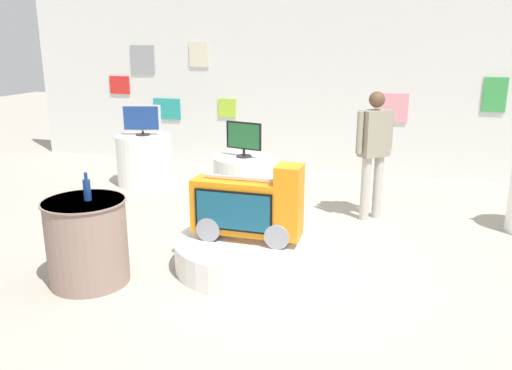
% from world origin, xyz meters
% --- Properties ---
extents(ground_plane, '(30.00, 30.00, 0.00)m').
position_xyz_m(ground_plane, '(0.00, 0.00, 0.00)').
color(ground_plane, '#A8A091').
extents(back_wall_display, '(11.87, 0.13, 3.34)m').
position_xyz_m(back_wall_display, '(-0.00, 4.27, 1.67)').
color(back_wall_display, silver).
rests_on(back_wall_display, ground).
extents(main_display_pedestal, '(1.47, 1.47, 0.29)m').
position_xyz_m(main_display_pedestal, '(-0.34, -0.00, 0.15)').
color(main_display_pedestal, white).
rests_on(main_display_pedestal, ground).
extents(novelty_firetruck_tv, '(1.11, 0.36, 0.81)m').
position_xyz_m(novelty_firetruck_tv, '(-0.32, -0.01, 0.62)').
color(novelty_firetruck_tv, gray).
rests_on(novelty_firetruck_tv, main_display_pedestal).
extents(display_pedestal_left_rear, '(0.87, 0.87, 0.80)m').
position_xyz_m(display_pedestal_left_rear, '(-2.87, 2.56, 0.40)').
color(display_pedestal_left_rear, white).
rests_on(display_pedestal_left_rear, ground).
extents(tv_on_left_rear, '(0.58, 0.22, 0.48)m').
position_xyz_m(tv_on_left_rear, '(-2.87, 2.56, 1.05)').
color(tv_on_left_rear, black).
rests_on(tv_on_left_rear, display_pedestal_left_rear).
extents(display_pedestal_center_rear, '(0.80, 0.80, 0.80)m').
position_xyz_m(display_pedestal_center_rear, '(-0.85, 1.51, 0.40)').
color(display_pedestal_center_rear, white).
rests_on(display_pedestal_center_rear, ground).
extents(tv_on_center_rear, '(0.50, 0.20, 0.45)m').
position_xyz_m(tv_on_center_rear, '(-0.85, 1.50, 1.05)').
color(tv_on_center_rear, black).
rests_on(tv_on_center_rear, display_pedestal_center_rear).
extents(side_table_round, '(0.78, 0.78, 0.82)m').
position_xyz_m(side_table_round, '(-1.68, -0.77, 0.42)').
color(side_table_round, gray).
rests_on(side_table_round, ground).
extents(bottle_on_side_table, '(0.07, 0.07, 0.27)m').
position_xyz_m(bottle_on_side_table, '(-1.65, -0.75, 0.93)').
color(bottle_on_side_table, navy).
rests_on(bottle_on_side_table, side_table_round).
extents(shopper_browsing_near_truck, '(0.43, 0.41, 1.65)m').
position_xyz_m(shopper_browsing_near_truck, '(0.76, 1.89, 0.96)').
color(shopper_browsing_near_truck, '#B2ADA3').
rests_on(shopper_browsing_near_truck, ground).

